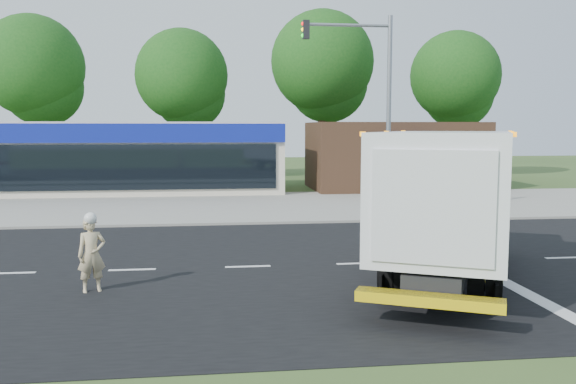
% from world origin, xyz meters
% --- Properties ---
extents(ground, '(120.00, 120.00, 0.00)m').
position_xyz_m(ground, '(0.00, 0.00, 0.00)').
color(ground, '#385123').
rests_on(ground, ground).
extents(road_asphalt, '(60.00, 14.00, 0.02)m').
position_xyz_m(road_asphalt, '(0.00, 0.00, 0.00)').
color(road_asphalt, black).
rests_on(road_asphalt, ground).
extents(sidewalk, '(60.00, 2.40, 0.12)m').
position_xyz_m(sidewalk, '(0.00, 8.20, 0.06)').
color(sidewalk, gray).
rests_on(sidewalk, ground).
extents(parking_apron, '(60.00, 9.00, 0.02)m').
position_xyz_m(parking_apron, '(0.00, 14.00, 0.01)').
color(parking_apron, gray).
rests_on(parking_apron, ground).
extents(lane_markings, '(55.20, 7.00, 0.01)m').
position_xyz_m(lane_markings, '(1.35, -1.35, 0.02)').
color(lane_markings, silver).
rests_on(lane_markings, road_asphalt).
extents(ems_box_truck, '(5.84, 8.40, 3.61)m').
position_xyz_m(ems_box_truck, '(1.64, -2.13, 2.08)').
color(ems_box_truck, black).
rests_on(ems_box_truck, ground).
extents(emergency_worker, '(0.72, 0.59, 1.81)m').
position_xyz_m(emergency_worker, '(-6.61, -2.02, 0.89)').
color(emergency_worker, tan).
rests_on(emergency_worker, ground).
extents(retail_strip_mall, '(18.00, 6.20, 4.00)m').
position_xyz_m(retail_strip_mall, '(-9.00, 19.93, 2.01)').
color(retail_strip_mall, beige).
rests_on(retail_strip_mall, ground).
extents(brown_storefront, '(10.00, 6.70, 4.00)m').
position_xyz_m(brown_storefront, '(7.00, 19.98, 2.00)').
color(brown_storefront, '#382316').
rests_on(brown_storefront, ground).
extents(traffic_signal_pole, '(3.51, 0.25, 8.00)m').
position_xyz_m(traffic_signal_pole, '(2.35, 7.60, 4.92)').
color(traffic_signal_pole, gray).
rests_on(traffic_signal_pole, ground).
extents(background_trees, '(36.77, 7.39, 12.10)m').
position_xyz_m(background_trees, '(-0.85, 28.16, 7.38)').
color(background_trees, '#332114').
rests_on(background_trees, ground).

